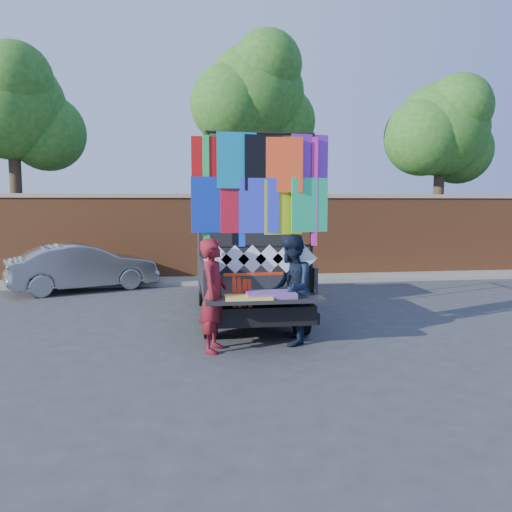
{
  "coord_description": "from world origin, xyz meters",
  "views": [
    {
      "loc": [
        -1.31,
        -8.31,
        2.31
      ],
      "look_at": [
        -0.12,
        0.1,
        1.42
      ],
      "focal_mm": 35.0,
      "sensor_mm": 36.0,
      "label": 1
    }
  ],
  "objects": [
    {
      "name": "curb",
      "position": [
        0.0,
        6.3,
        0.06
      ],
      "size": [
        30.0,
        1.2,
        0.12
      ],
      "primitive_type": "cube",
      "color": "gray",
      "rests_on": "ground"
    },
    {
      "name": "tree_right",
      "position": [
        7.52,
        8.12,
        4.75
      ],
      "size": [
        4.2,
        3.3,
        6.62
      ],
      "color": "#38281C",
      "rests_on": "ground"
    },
    {
      "name": "tree_left",
      "position": [
        -6.48,
        8.12,
        5.12
      ],
      "size": [
        4.2,
        3.3,
        7.05
      ],
      "color": "#38281C",
      "rests_on": "ground"
    },
    {
      "name": "pickup_truck",
      "position": [
        -0.1,
        2.33,
        0.87
      ],
      "size": [
        2.18,
        5.49,
        3.45
      ],
      "color": "black",
      "rests_on": "ground"
    },
    {
      "name": "streamer_bundle",
      "position": [
        -0.35,
        -0.51,
        1.0
      ],
      "size": [
        0.98,
        0.1,
        0.67
      ],
      "color": "red",
      "rests_on": "ground"
    },
    {
      "name": "brick_wall",
      "position": [
        0.0,
        7.0,
        1.33
      ],
      "size": [
        30.0,
        0.45,
        2.61
      ],
      "color": "brown",
      "rests_on": "ground"
    },
    {
      "name": "ground",
      "position": [
        0.0,
        0.0,
        0.0
      ],
      "size": [
        90.0,
        90.0,
        0.0
      ],
      "primitive_type": "plane",
      "color": "#38383A",
      "rests_on": "ground"
    },
    {
      "name": "woman",
      "position": [
        -0.89,
        -0.62,
        0.89
      ],
      "size": [
        0.59,
        0.74,
        1.78
      ],
      "primitive_type": "imported",
      "rotation": [
        0.0,
        0.0,
        1.29
      ],
      "color": "maroon",
      "rests_on": "ground"
    },
    {
      "name": "man",
      "position": [
        0.39,
        -0.38,
        0.91
      ],
      "size": [
        0.84,
        1.0,
        1.82
      ],
      "primitive_type": "imported",
      "rotation": [
        0.0,
        0.0,
        -1.75
      ],
      "color": "#131D30",
      "rests_on": "ground"
    },
    {
      "name": "sedan",
      "position": [
        -4.03,
        5.44,
        0.63
      ],
      "size": [
        4.02,
        2.72,
        1.25
      ],
      "primitive_type": "imported",
      "rotation": [
        0.0,
        0.0,
        1.98
      ],
      "color": "#A2A5A8",
      "rests_on": "ground"
    },
    {
      "name": "tree_mid",
      "position": [
        1.02,
        8.12,
        5.7
      ],
      "size": [
        4.2,
        3.3,
        7.73
      ],
      "color": "#38281C",
      "rests_on": "ground"
    }
  ]
}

